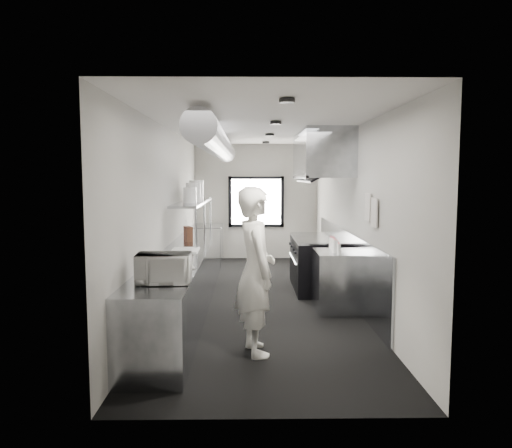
{
  "coord_description": "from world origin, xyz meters",
  "views": [
    {
      "loc": [
        -0.18,
        -7.88,
        2.03
      ],
      "look_at": [
        -0.07,
        -0.2,
        1.27
      ],
      "focal_mm": 34.02,
      "sensor_mm": 36.0,
      "label": 1
    }
  ],
  "objects_px": {
    "plate_stack_c": "(196,190)",
    "squeeze_bottle_a": "(339,249)",
    "exhaust_hood": "(321,155)",
    "line_cook": "(255,271)",
    "deli_tub_b": "(157,268)",
    "squeeze_bottle_d": "(333,244)",
    "microwave": "(164,268)",
    "small_plate": "(183,257)",
    "deli_tub_a": "(141,277)",
    "knife_block": "(188,234)",
    "squeeze_bottle_e": "(331,243)",
    "plate_stack_d": "(195,191)",
    "squeeze_bottle_b": "(334,246)",
    "range": "(317,263)",
    "plate_stack_b": "(193,192)",
    "prep_counter": "(186,279)",
    "squeeze_bottle_c": "(337,246)",
    "cutting_board": "(185,250)",
    "pass_shelf": "(194,203)",
    "far_work_table": "(207,245)",
    "bottle_station": "(337,281)",
    "plate_stack_a": "(190,195)"
  },
  "relations": [
    {
      "from": "deli_tub_b",
      "to": "plate_stack_a",
      "type": "xyz_separation_m",
      "value": [
        0.08,
        2.62,
        0.75
      ]
    },
    {
      "from": "exhaust_hood",
      "to": "line_cook",
      "type": "bearing_deg",
      "value": -110.91
    },
    {
      "from": "microwave",
      "to": "deli_tub_a",
      "type": "distance_m",
      "value": 0.26
    },
    {
      "from": "range",
      "to": "far_work_table",
      "type": "xyz_separation_m",
      "value": [
        -2.19,
        2.5,
        -0.02
      ]
    },
    {
      "from": "plate_stack_c",
      "to": "squeeze_bottle_a",
      "type": "distance_m",
      "value": 3.35
    },
    {
      "from": "microwave",
      "to": "plate_stack_b",
      "type": "height_order",
      "value": "plate_stack_b"
    },
    {
      "from": "range",
      "to": "microwave",
      "type": "relative_size",
      "value": 3.06
    },
    {
      "from": "small_plate",
      "to": "squeeze_bottle_a",
      "type": "bearing_deg",
      "value": 5.19
    },
    {
      "from": "plate_stack_b",
      "to": "small_plate",
      "type": "bearing_deg",
      "value": -87.74
    },
    {
      "from": "plate_stack_d",
      "to": "squeeze_bottle_b",
      "type": "xyz_separation_m",
      "value": [
        2.31,
        -2.47,
        -0.74
      ]
    },
    {
      "from": "plate_stack_a",
      "to": "squeeze_bottle_c",
      "type": "height_order",
      "value": "plate_stack_a"
    },
    {
      "from": "deli_tub_b",
      "to": "squeeze_bottle_b",
      "type": "bearing_deg",
      "value": 30.92
    },
    {
      "from": "line_cook",
      "to": "range",
      "type": "bearing_deg",
      "value": -34.35
    },
    {
      "from": "plate_stack_d",
      "to": "pass_shelf",
      "type": "bearing_deg",
      "value": -86.51
    },
    {
      "from": "deli_tub_b",
      "to": "squeeze_bottle_d",
      "type": "distance_m",
      "value": 2.88
    },
    {
      "from": "microwave",
      "to": "plate_stack_a",
      "type": "xyz_separation_m",
      "value": [
        -0.1,
        3.2,
        0.65
      ]
    },
    {
      "from": "bottle_station",
      "to": "squeeze_bottle_d",
      "type": "distance_m",
      "value": 0.56
    },
    {
      "from": "deli_tub_a",
      "to": "squeeze_bottle_e",
      "type": "bearing_deg",
      "value": 44.52
    },
    {
      "from": "exhaust_hood",
      "to": "knife_block",
      "type": "xyz_separation_m",
      "value": [
        -2.33,
        -0.22,
        -1.36
      ]
    },
    {
      "from": "pass_shelf",
      "to": "bottle_station",
      "type": "distance_m",
      "value": 3.09
    },
    {
      "from": "line_cook",
      "to": "squeeze_bottle_d",
      "type": "height_order",
      "value": "line_cook"
    },
    {
      "from": "squeeze_bottle_b",
      "to": "squeeze_bottle_d",
      "type": "distance_m",
      "value": 0.24
    },
    {
      "from": "deli_tub_b",
      "to": "cutting_board",
      "type": "distance_m",
      "value": 1.66
    },
    {
      "from": "line_cook",
      "to": "squeeze_bottle_c",
      "type": "xyz_separation_m",
      "value": [
        1.24,
        1.72,
        0.03
      ]
    },
    {
      "from": "line_cook",
      "to": "cutting_board",
      "type": "distance_m",
      "value": 2.15
    },
    {
      "from": "squeeze_bottle_e",
      "to": "exhaust_hood",
      "type": "bearing_deg",
      "value": 90.19
    },
    {
      "from": "prep_counter",
      "to": "knife_block",
      "type": "xyz_separation_m",
      "value": [
        -0.08,
        0.98,
        0.58
      ]
    },
    {
      "from": "pass_shelf",
      "to": "plate_stack_c",
      "type": "distance_m",
      "value": 0.39
    },
    {
      "from": "microwave",
      "to": "deli_tub_b",
      "type": "relative_size",
      "value": 3.51
    },
    {
      "from": "squeeze_bottle_c",
      "to": "plate_stack_c",
      "type": "bearing_deg",
      "value": 138.36
    },
    {
      "from": "cutting_board",
      "to": "knife_block",
      "type": "distance_m",
      "value": 1.06
    },
    {
      "from": "pass_shelf",
      "to": "squeeze_bottle_a",
      "type": "distance_m",
      "value": 3.1
    },
    {
      "from": "prep_counter",
      "to": "squeeze_bottle_c",
      "type": "distance_m",
      "value": 2.36
    },
    {
      "from": "knife_block",
      "to": "squeeze_bottle_a",
      "type": "relative_size",
      "value": 1.62
    },
    {
      "from": "exhaust_hood",
      "to": "bottle_station",
      "type": "relative_size",
      "value": 2.44
    },
    {
      "from": "deli_tub_a",
      "to": "knife_block",
      "type": "bearing_deg",
      "value": 88.38
    },
    {
      "from": "squeeze_bottle_d",
      "to": "prep_counter",
      "type": "bearing_deg",
      "value": 177.67
    },
    {
      "from": "line_cook",
      "to": "knife_block",
      "type": "distance_m",
      "value": 3.14
    },
    {
      "from": "prep_counter",
      "to": "plate_stack_a",
      "type": "xyz_separation_m",
      "value": [
        -0.04,
        0.89,
        1.25
      ]
    },
    {
      "from": "exhaust_hood",
      "to": "knife_block",
      "type": "relative_size",
      "value": 8.56
    },
    {
      "from": "squeeze_bottle_a",
      "to": "pass_shelf",
      "type": "bearing_deg",
      "value": 139.12
    },
    {
      "from": "microwave",
      "to": "squeeze_bottle_d",
      "type": "height_order",
      "value": "microwave"
    },
    {
      "from": "plate_stack_b",
      "to": "squeeze_bottle_e",
      "type": "relative_size",
      "value": 1.96
    },
    {
      "from": "range",
      "to": "squeeze_bottle_e",
      "type": "height_order",
      "value": "squeeze_bottle_e"
    },
    {
      "from": "range",
      "to": "plate_stack_b",
      "type": "distance_m",
      "value": 2.56
    },
    {
      "from": "bottle_station",
      "to": "squeeze_bottle_e",
      "type": "relative_size",
      "value": 5.19
    },
    {
      "from": "plate_stack_d",
      "to": "squeeze_bottle_e",
      "type": "relative_size",
      "value": 1.96
    },
    {
      "from": "pass_shelf",
      "to": "far_work_table",
      "type": "distance_m",
      "value": 2.45
    },
    {
      "from": "microwave",
      "to": "small_plate",
      "type": "height_order",
      "value": "microwave"
    },
    {
      "from": "small_plate",
      "to": "squeeze_bottle_d",
      "type": "xyz_separation_m",
      "value": [
        2.19,
        0.61,
        0.09
      ]
    }
  ]
}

